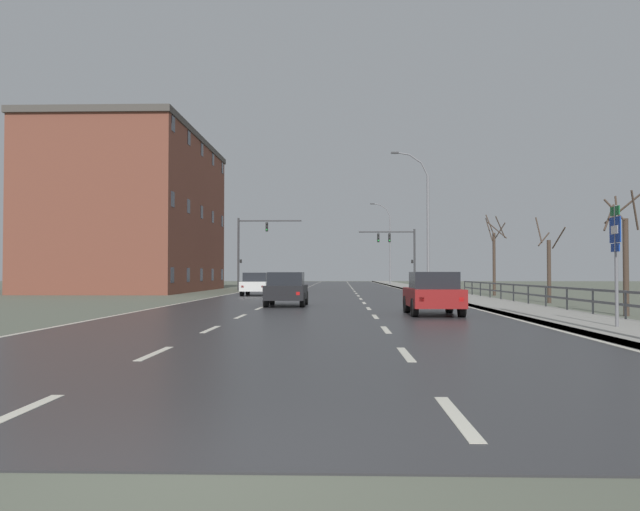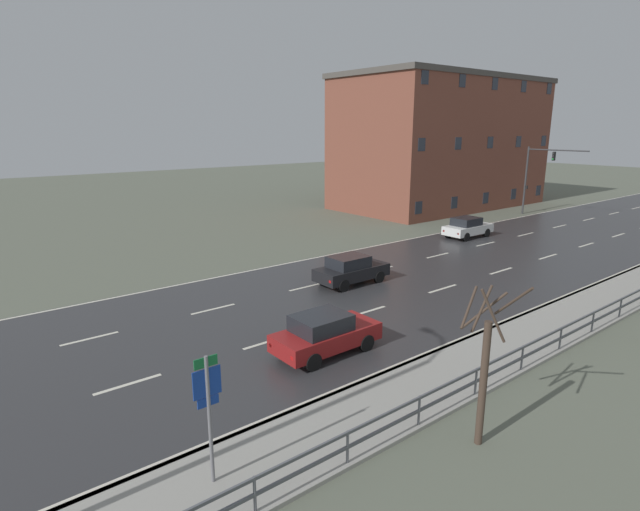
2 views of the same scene
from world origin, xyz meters
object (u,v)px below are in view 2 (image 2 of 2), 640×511
at_px(highway_sign, 209,404).
at_px(car_far_right, 325,333).
at_px(car_mid_centre, 467,227).
at_px(brick_building, 442,143).
at_px(car_near_left, 351,269).
at_px(traffic_signal_left, 537,170).

bearing_deg(highway_sign, car_far_right, 120.86).
bearing_deg(highway_sign, car_mid_centre, 114.99).
bearing_deg(brick_building, car_far_right, -57.30).
relative_size(car_far_right, car_mid_centre, 1.00).
height_order(car_far_right, car_near_left, same).
xyz_separation_m(car_mid_centre, brick_building, (-12.00, 11.52, 5.85)).
relative_size(highway_sign, car_near_left, 0.81).
xyz_separation_m(car_far_right, car_near_left, (-5.83, 6.48, 0.00)).
xyz_separation_m(traffic_signal_left, car_mid_centre, (2.28, -13.55, -3.46)).
bearing_deg(car_near_left, car_far_right, -47.74).
xyz_separation_m(highway_sign, car_mid_centre, (-12.97, 27.84, -1.32)).
height_order(highway_sign, traffic_signal_left, traffic_signal_left).
relative_size(traffic_signal_left, car_far_right, 1.57).
bearing_deg(car_mid_centre, traffic_signal_left, 100.48).
bearing_deg(highway_sign, car_near_left, 126.80).
bearing_deg(car_near_left, traffic_signal_left, 101.28).
bearing_deg(car_far_right, brick_building, 122.35).
height_order(traffic_signal_left, car_mid_centre, traffic_signal_left).
relative_size(highway_sign, car_mid_centre, 0.80).
bearing_deg(car_far_right, car_near_left, 131.64).
bearing_deg(brick_building, car_near_left, -59.96).
distance_m(highway_sign, car_near_left, 16.31).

